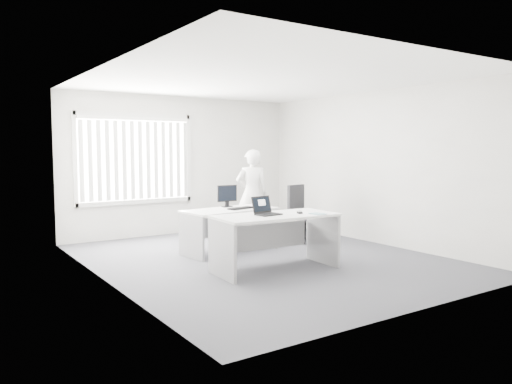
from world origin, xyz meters
TOP-DOWN VIEW (x-y plane):
  - ground at (0.00, 0.00)m, footprint 6.00×6.00m
  - wall_back at (0.00, 3.00)m, footprint 5.00×0.02m
  - wall_front at (0.00, -3.00)m, footprint 5.00×0.02m
  - wall_left at (-2.50, 0.00)m, footprint 0.02×6.00m
  - wall_right at (2.50, 0.00)m, footprint 0.02×6.00m
  - ceiling at (0.00, 0.00)m, footprint 5.00×6.00m
  - window at (-1.00, 2.96)m, footprint 2.32×0.06m
  - blinds at (-1.00, 2.90)m, footprint 2.20×0.10m
  - desk_near at (-0.28, -0.68)m, footprint 1.81×0.92m
  - desk_far at (-0.16, 0.79)m, footprint 1.68×0.93m
  - office_chair at (1.47, 0.86)m, footprint 0.72×0.72m
  - person at (0.91, 1.75)m, footprint 0.75×0.63m
  - laptop at (-0.40, -0.67)m, footprint 0.37×0.34m
  - paper_sheet at (0.13, -0.78)m, footprint 0.30×0.21m
  - mouse at (0.07, -0.79)m, footprint 0.09×0.12m
  - booklet at (0.26, -0.97)m, footprint 0.18×0.24m
  - keyboard at (0.01, 0.70)m, footprint 0.51×0.26m
  - monitor at (-0.05, 1.07)m, footprint 0.39×0.13m

SIDE VIEW (x-z plane):
  - ground at x=0.00m, z-range 0.00..0.00m
  - office_chair at x=1.47m, z-range -0.20..0.86m
  - desk_far at x=-0.16m, z-range 0.16..0.89m
  - desk_near at x=-0.28m, z-range 0.18..0.98m
  - keyboard at x=0.01m, z-range 0.73..0.75m
  - paper_sheet at x=0.13m, z-range 0.81..0.81m
  - booklet at x=0.26m, z-range 0.81..0.82m
  - mouse at x=0.07m, z-range 0.81..0.85m
  - person at x=0.91m, z-range 0.00..1.73m
  - monitor at x=-0.05m, z-range 0.73..1.11m
  - laptop at x=-0.40m, z-range 0.81..1.07m
  - wall_back at x=0.00m, z-range 0.00..2.80m
  - wall_front at x=0.00m, z-range 0.00..2.80m
  - wall_left at x=-2.50m, z-range 0.00..2.80m
  - wall_right at x=2.50m, z-range 0.00..2.80m
  - blinds at x=-1.00m, z-range 0.77..2.27m
  - window at x=-1.00m, z-range 0.67..2.43m
  - ceiling at x=0.00m, z-range 2.79..2.81m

